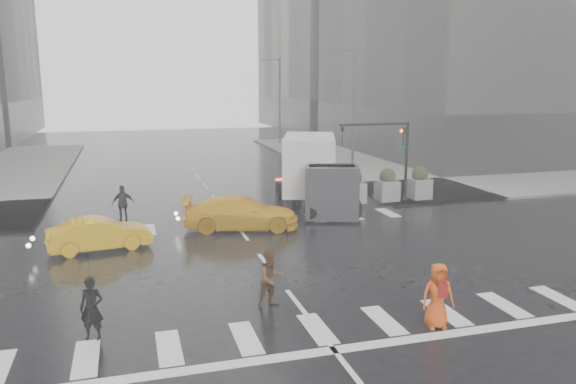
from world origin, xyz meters
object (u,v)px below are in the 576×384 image
object	(u,v)px
box_truck	(315,171)
pedestrian_brown	(271,278)
pedestrian_orange	(438,295)
traffic_signal_pole	(390,146)
taxi_mid	(100,234)

from	to	relation	value
box_truck	pedestrian_brown	bearing A→B (deg)	-95.40
pedestrian_brown	pedestrian_orange	distance (m)	4.83
traffic_signal_pole	box_truck	size ratio (longest dim) A/B	0.64
traffic_signal_pole	taxi_mid	size ratio (longest dim) A/B	1.13
taxi_mid	box_truck	size ratio (longest dim) A/B	0.56
taxi_mid	traffic_signal_pole	bearing A→B (deg)	-82.50
pedestrian_brown	pedestrian_orange	bearing A→B (deg)	-49.76
traffic_signal_pole	pedestrian_orange	world-z (taller)	traffic_signal_pole
pedestrian_brown	taxi_mid	distance (m)	9.09
taxi_mid	pedestrian_brown	bearing A→B (deg)	-155.05
pedestrian_orange	taxi_mid	size ratio (longest dim) A/B	0.46
traffic_signal_pole	pedestrian_brown	distance (m)	15.78
pedestrian_brown	box_truck	bearing A→B (deg)	49.67
pedestrian_orange	box_truck	bearing A→B (deg)	93.70
pedestrian_orange	box_truck	world-z (taller)	box_truck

